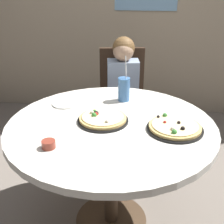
{
  "coord_description": "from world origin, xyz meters",
  "views": [
    {
      "loc": [
        0.18,
        -1.54,
        1.54
      ],
      "look_at": [
        0.0,
        0.05,
        0.8
      ],
      "focal_mm": 47.91,
      "sensor_mm": 36.0,
      "label": 1
    }
  ],
  "objects": [
    {
      "name": "sauce_bowl",
      "position": [
        -0.28,
        -0.3,
        0.77
      ],
      "size": [
        0.07,
        0.07,
        0.04
      ],
      "primitive_type": "cylinder",
      "color": "brown",
      "rests_on": "dining_table"
    },
    {
      "name": "pizza_cheese",
      "position": [
        0.36,
        -0.04,
        0.77
      ],
      "size": [
        0.31,
        0.31,
        0.05
      ],
      "color": "black",
      "rests_on": "dining_table"
    },
    {
      "name": "soda_cup",
      "position": [
        0.05,
        0.36,
        0.83
      ],
      "size": [
        0.08,
        0.08,
        0.31
      ],
      "color": "#3F72B2",
      "rests_on": "dining_table"
    },
    {
      "name": "plate_small",
      "position": [
        -0.33,
        0.25,
        0.76
      ],
      "size": [
        0.18,
        0.18,
        0.01
      ],
      "primitive_type": "cylinder",
      "color": "white",
      "rests_on": "dining_table"
    },
    {
      "name": "pizza_veggie",
      "position": [
        -0.05,
        0.02,
        0.77
      ],
      "size": [
        0.3,
        0.3,
        0.05
      ],
      "color": "black",
      "rests_on": "dining_table"
    },
    {
      "name": "ground_plane",
      "position": [
        0.0,
        0.0,
        0.0
      ],
      "size": [
        8.0,
        8.0,
        0.0
      ],
      "primitive_type": "plane",
      "color": "slate"
    },
    {
      "name": "diner_child",
      "position": [
        0.01,
        0.8,
        0.48
      ],
      "size": [
        0.3,
        0.43,
        1.08
      ],
      "color": "#3F4766",
      "rests_on": "ground_plane"
    },
    {
      "name": "dining_table",
      "position": [
        0.0,
        0.0,
        0.65
      ],
      "size": [
        1.22,
        1.22,
        0.75
      ],
      "color": "silver",
      "rests_on": "ground_plane"
    },
    {
      "name": "chair_wooden",
      "position": [
        -0.01,
        0.98,
        0.53
      ],
      "size": [
        0.45,
        0.45,
        0.95
      ],
      "color": "#382619",
      "rests_on": "ground_plane"
    }
  ]
}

